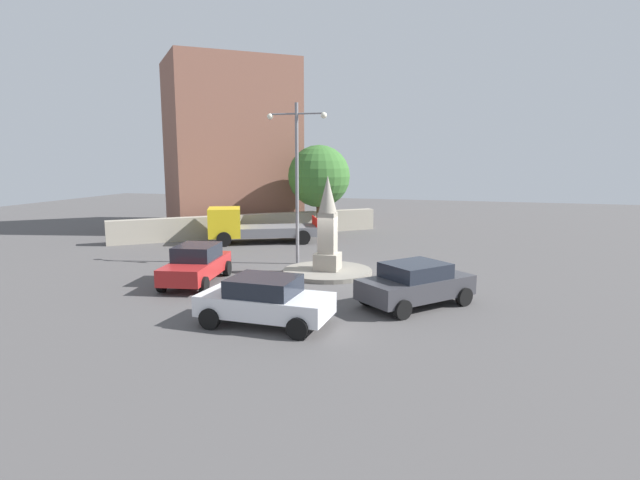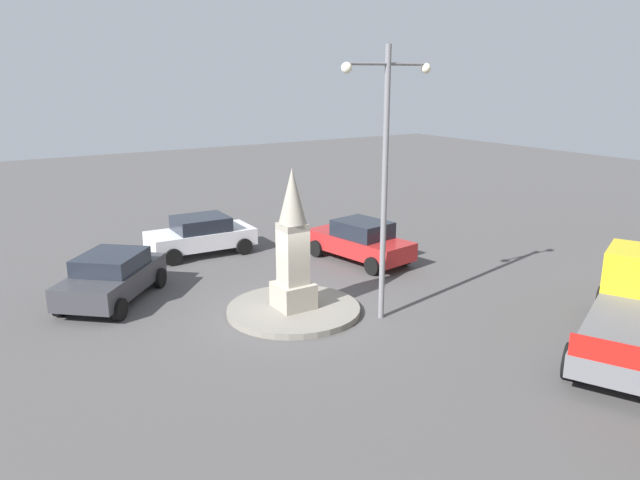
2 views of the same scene
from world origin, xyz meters
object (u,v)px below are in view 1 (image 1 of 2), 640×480
streetlamp (297,169)px  car_dark_grey_waiting (416,283)px  monument (328,227)px  corner_building (231,145)px  tree_near_wall (319,176)px  truck_yellow_approaching (250,227)px  car_white_far_side (265,300)px  car_red_parked_right (197,264)px

streetlamp → car_dark_grey_waiting: streetlamp is taller
monument → corner_building: corner_building is taller
tree_near_wall → car_dark_grey_waiting: bearing=-62.3°
monument → streetlamp: 3.54m
car_dark_grey_waiting → truck_yellow_approaching: bearing=135.9°
monument → tree_near_wall: bearing=108.1°
monument → car_dark_grey_waiting: monument is taller
streetlamp → car_white_far_side: bearing=-77.7°
car_red_parked_right → tree_near_wall: tree_near_wall is taller
monument → streetlamp: size_ratio=0.54×
streetlamp → car_dark_grey_waiting: (6.12, -5.50, -3.73)m
car_red_parked_right → truck_yellow_approaching: (-1.91, 9.63, 0.19)m
corner_building → tree_near_wall: corner_building is taller
monument → car_white_far_side: bearing=-90.2°
monument → car_red_parked_right: 5.71m
car_red_parked_right → tree_near_wall: 14.36m
corner_building → car_dark_grey_waiting: bearing=-48.3°
corner_building → tree_near_wall: size_ratio=2.01×
car_white_far_side → tree_near_wall: (-3.54, 18.07, 3.02)m
car_white_far_side → tree_near_wall: size_ratio=0.70×
streetlamp → corner_building: size_ratio=0.64×
streetlamp → car_red_parked_right: streetlamp is taller
monument → car_white_far_side: (-0.02, -7.14, -1.28)m
monument → streetlamp: bearing=139.5°
monument → corner_building: size_ratio=0.35×
car_dark_grey_waiting → corner_building: corner_building is taller
car_red_parked_right → car_dark_grey_waiting: 8.86m
streetlamp → car_white_far_side: size_ratio=1.85×
car_red_parked_right → car_dark_grey_waiting: (8.83, -0.77, -0.00)m
car_red_parked_right → truck_yellow_approaching: size_ratio=0.67×
truck_yellow_approaching → corner_building: bearing=123.3°
car_dark_grey_waiting → truck_yellow_approaching: truck_yellow_approaching is taller
car_white_far_side → streetlamp: bearing=102.3°
car_red_parked_right → car_white_far_side: car_red_parked_right is taller
streetlamp → corner_building: (-8.71, 11.14, 1.33)m
streetlamp → car_red_parked_right: size_ratio=1.70×
truck_yellow_approaching → car_dark_grey_waiting: bearing=-44.1°
truck_yellow_approaching → corner_building: 8.91m
truck_yellow_approaching → tree_near_wall: bearing=55.6°
car_dark_grey_waiting → car_white_far_side: bearing=-141.9°
car_white_far_side → corner_building: bearing=118.1°
monument → car_red_parked_right: size_ratio=0.92×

